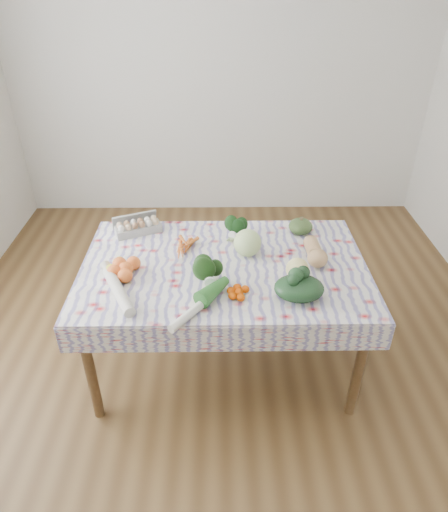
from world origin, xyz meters
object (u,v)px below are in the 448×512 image
Objects in this scene: cabbage at (247,243)px; butternut_squash at (315,251)px; egg_carton at (138,228)px; dining_table at (224,276)px; grapefruit at (297,269)px; kabocha_squash at (301,226)px.

cabbage is 0.40m from butternut_squash.
cabbage reaches higher than egg_carton.
dining_table is 0.24m from cabbage.
butternut_squash reaches higher than dining_table.
egg_carton is 0.74m from cabbage.
butternut_squash is 0.24m from grapefruit.
kabocha_squash is (0.50, 0.36, 0.13)m from dining_table.
dining_table is at bearing -56.90° from egg_carton.
dining_table is 5.48× the size of egg_carton.
cabbage is at bearing -144.56° from kabocha_squash.
egg_carton is at bearing 179.11° from kabocha_squash.
dining_table is at bearing -176.77° from butternut_squash.
cabbage reaches higher than dining_table.
butternut_squash is at bearing -39.41° from egg_carton.
grapefruit is (-0.13, -0.19, 0.00)m from butternut_squash.
butternut_squash is (1.09, -0.33, 0.02)m from egg_carton.
cabbage is at bearing 36.49° from dining_table.
cabbage is 1.31× the size of grapefruit.
kabocha_squash is 0.31m from butternut_squash.
grapefruit is (0.95, -0.52, 0.02)m from egg_carton.
egg_carton is 2.31× the size of grapefruit.
egg_carton is at bearing 145.73° from dining_table.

